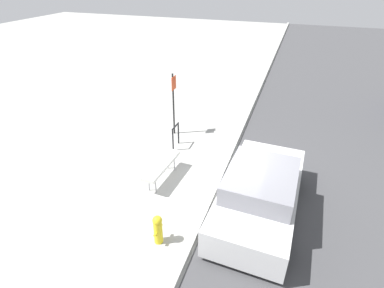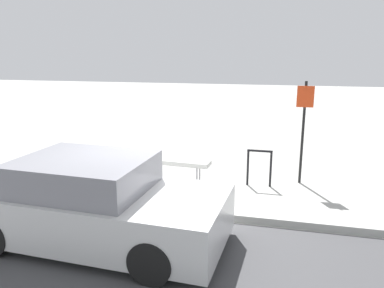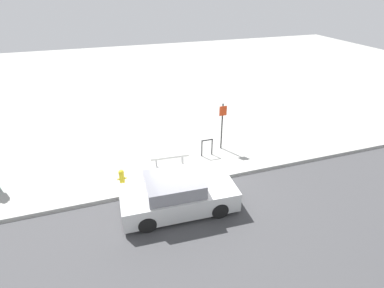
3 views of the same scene
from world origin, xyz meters
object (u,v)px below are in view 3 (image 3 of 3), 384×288
bench (169,156)px  sign_post (222,122)px  fire_hydrant (122,178)px  parked_car_near (178,195)px  bike_rack (207,146)px

bench → sign_post: bearing=18.8°
sign_post → fire_hydrant: 5.27m
sign_post → fire_hydrant: sign_post is taller
bench → fire_hydrant: size_ratio=2.20×
bench → fire_hydrant: fire_hydrant is taller
bench → parked_car_near: bearing=-94.7°
bike_rack → parked_car_near: size_ratio=0.20×
sign_post → parked_car_near: size_ratio=0.56×
sign_post → parked_car_near: sign_post is taller
bike_rack → sign_post: (0.89, 0.41, 0.88)m
bench → parked_car_near: 2.88m
sign_post → parked_car_near: bearing=-131.8°
bench → sign_post: (2.77, 0.74, 0.87)m
bench → fire_hydrant: (-2.15, -0.87, -0.11)m
bike_rack → parked_car_near: (-2.31, -3.17, 0.12)m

